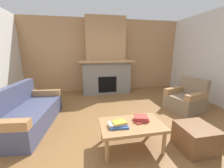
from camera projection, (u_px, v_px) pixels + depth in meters
ground at (125, 128)px, 2.86m from camera, size 9.00×9.00×0.00m
wall_back_wood_panel at (104, 56)px, 5.40m from camera, size 6.00×0.12×2.70m
fireplace at (106, 61)px, 5.09m from camera, size 1.90×0.82×2.70m
couch at (27, 113)px, 2.89m from camera, size 1.03×1.88×0.85m
armchair at (186, 99)px, 3.69m from camera, size 0.95×0.95×0.85m
coffee_table at (132, 127)px, 2.21m from camera, size 1.00×0.60×0.43m
ottoman at (195, 137)px, 2.22m from camera, size 0.52×0.52×0.40m
book_stack_near_edge at (119, 124)px, 2.10m from camera, size 0.30×0.21×0.08m
book_stack_center at (141, 119)px, 2.28m from camera, size 0.27×0.25×0.08m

